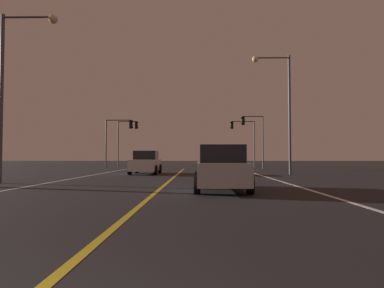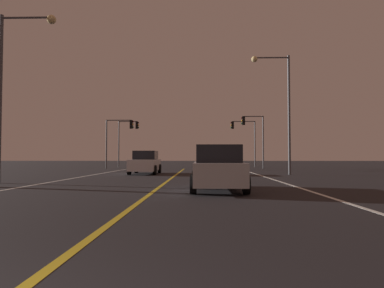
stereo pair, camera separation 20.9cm
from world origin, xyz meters
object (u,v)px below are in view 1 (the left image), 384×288
(street_lamp_right_far, at_px, (281,99))
(street_lamp_left_mid, at_px, (15,75))
(car_lead_same_lane, at_px, (221,169))
(traffic_light_far_left, at_px, (128,133))
(car_oncoming, at_px, (146,163))
(traffic_light_near_right, at_px, (253,130))
(traffic_light_near_left, at_px, (119,132))
(traffic_light_far_right, at_px, (243,133))

(street_lamp_right_far, bearing_deg, street_lamp_left_mid, 28.74)
(car_lead_same_lane, height_order, traffic_light_far_left, traffic_light_far_left)
(car_lead_same_lane, height_order, street_lamp_right_far, street_lamp_right_far)
(car_oncoming, xyz_separation_m, traffic_light_near_right, (9.60, 10.97, 3.26))
(traffic_light_far_left, relative_size, street_lamp_left_mid, 0.69)
(car_oncoming, bearing_deg, traffic_light_near_left, -157.55)
(traffic_light_near_right, height_order, traffic_light_far_left, traffic_light_far_left)
(car_oncoming, relative_size, street_lamp_left_mid, 0.52)
(traffic_light_far_right, bearing_deg, traffic_light_far_left, 0.00)
(car_oncoming, height_order, street_lamp_right_far, street_lamp_right_far)
(car_lead_same_lane, bearing_deg, street_lamp_left_mid, 71.40)
(street_lamp_right_far, bearing_deg, traffic_light_near_left, -39.76)
(car_lead_same_lane, bearing_deg, traffic_light_far_right, -8.99)
(traffic_light_near_left, height_order, street_lamp_right_far, street_lamp_right_far)
(traffic_light_near_right, bearing_deg, traffic_light_near_left, 0.00)
(traffic_light_near_right, xyz_separation_m, traffic_light_far_right, (-0.32, 5.50, 0.06))
(traffic_light_near_left, xyz_separation_m, traffic_light_far_right, (13.82, 5.50, 0.27))
(traffic_light_far_right, xyz_separation_m, street_lamp_right_far, (0.46, -17.38, 1.24))
(car_lead_same_lane, bearing_deg, car_oncoming, 21.14)
(car_lead_same_lane, bearing_deg, traffic_light_near_right, -11.83)
(traffic_light_far_left, xyz_separation_m, street_lamp_left_mid, (-0.19, -25.45, 1.10))
(traffic_light_far_right, xyz_separation_m, traffic_light_far_left, (-14.08, 0.00, -0.01))
(traffic_light_far_left, distance_m, street_lamp_left_mid, 25.48)
(traffic_light_far_left, bearing_deg, street_lamp_left_mid, -90.44)
(traffic_light_far_left, relative_size, street_lamp_right_far, 0.66)
(traffic_light_far_left, bearing_deg, street_lamp_right_far, -50.08)
(street_lamp_left_mid, bearing_deg, street_lamp_right_far, 28.74)
(car_oncoming, distance_m, street_lamp_left_mid, 11.19)
(car_lead_same_lane, height_order, traffic_light_far_right, traffic_light_far_right)
(traffic_light_near_right, bearing_deg, traffic_light_far_right, -86.67)
(car_oncoming, bearing_deg, street_lamp_right_far, 84.67)
(car_oncoming, height_order, traffic_light_near_right, traffic_light_near_right)
(traffic_light_far_left, distance_m, street_lamp_right_far, 22.69)
(traffic_light_far_right, bearing_deg, traffic_light_near_left, 21.71)
(traffic_light_near_right, distance_m, traffic_light_far_right, 5.51)
(traffic_light_near_right, xyz_separation_m, street_lamp_left_mid, (-14.59, -19.95, 1.15))
(traffic_light_far_right, relative_size, street_lamp_left_mid, 0.68)
(traffic_light_far_right, distance_m, street_lamp_right_far, 17.43)
(car_lead_same_lane, xyz_separation_m, traffic_light_near_left, (-9.27, 23.23, 3.04))
(traffic_light_near_left, relative_size, street_lamp_left_mid, 0.63)
(traffic_light_near_left, relative_size, traffic_light_far_right, 0.93)
(street_lamp_left_mid, relative_size, street_lamp_right_far, 0.97)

